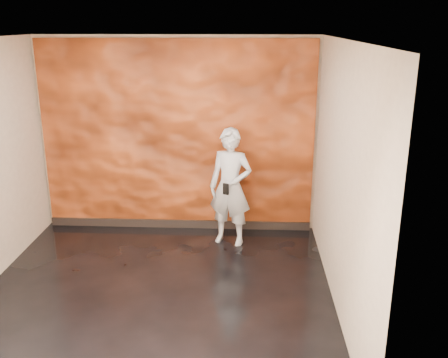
% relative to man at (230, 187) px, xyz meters
% --- Properties ---
extents(room, '(4.02, 4.02, 2.81)m').
position_rel_man_xyz_m(room, '(-0.79, -1.45, 0.58)').
color(room, black).
rests_on(room, ground).
extents(feature_wall, '(3.90, 0.06, 2.75)m').
position_rel_man_xyz_m(feature_wall, '(-0.79, 0.51, 0.57)').
color(feature_wall, '#CB541F').
rests_on(feature_wall, ground).
extents(baseboard, '(3.90, 0.04, 0.12)m').
position_rel_man_xyz_m(baseboard, '(-0.79, 0.47, -0.75)').
color(baseboard, black).
rests_on(baseboard, ground).
extents(man, '(0.68, 0.54, 1.63)m').
position_rel_man_xyz_m(man, '(0.00, 0.00, 0.00)').
color(man, '#A7ADB6').
rests_on(man, ground).
extents(phone, '(0.08, 0.05, 0.15)m').
position_rel_man_xyz_m(phone, '(-0.05, -0.25, 0.06)').
color(phone, black).
rests_on(phone, man).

